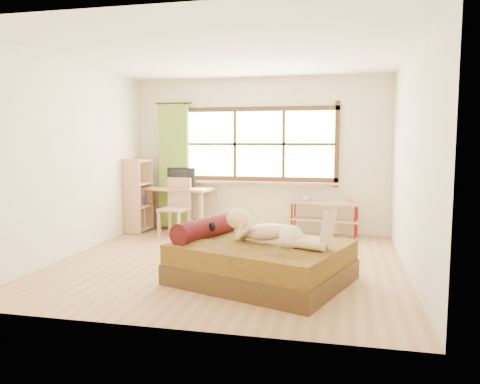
% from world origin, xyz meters
% --- Properties ---
extents(floor, '(4.50, 4.50, 0.00)m').
position_xyz_m(floor, '(0.00, 0.00, 0.00)').
color(floor, '#9E754C').
rests_on(floor, ground).
extents(ceiling, '(4.50, 4.50, 0.00)m').
position_xyz_m(ceiling, '(0.00, 0.00, 2.70)').
color(ceiling, white).
rests_on(ceiling, wall_back).
extents(wall_back, '(4.50, 0.00, 4.50)m').
position_xyz_m(wall_back, '(0.00, 2.25, 1.35)').
color(wall_back, silver).
rests_on(wall_back, floor).
extents(wall_front, '(4.50, 0.00, 4.50)m').
position_xyz_m(wall_front, '(0.00, -2.25, 1.35)').
color(wall_front, silver).
rests_on(wall_front, floor).
extents(wall_left, '(0.00, 4.50, 4.50)m').
position_xyz_m(wall_left, '(-2.25, 0.00, 1.35)').
color(wall_left, silver).
rests_on(wall_left, floor).
extents(wall_right, '(0.00, 4.50, 4.50)m').
position_xyz_m(wall_right, '(2.25, 0.00, 1.35)').
color(wall_right, silver).
rests_on(wall_right, floor).
extents(window, '(2.80, 0.16, 1.46)m').
position_xyz_m(window, '(0.00, 2.22, 1.51)').
color(window, '#FFEDBF').
rests_on(window, wall_back).
extents(curtain, '(0.55, 0.10, 2.20)m').
position_xyz_m(curtain, '(-1.55, 2.13, 1.15)').
color(curtain, '#508925').
rests_on(curtain, wall_back).
extents(bed, '(2.20, 1.98, 0.69)m').
position_xyz_m(bed, '(0.53, -0.72, 0.25)').
color(bed, '#331D0F').
rests_on(bed, floor).
extents(woman, '(1.32, 0.77, 0.55)m').
position_xyz_m(woman, '(0.72, -0.78, 0.73)').
color(woman, '#D3B188').
rests_on(woman, bed).
extents(kitten, '(0.29, 0.19, 0.22)m').
position_xyz_m(kitten, '(-0.15, -0.63, 0.56)').
color(kitten, black).
rests_on(kitten, bed).
extents(desk, '(1.31, 0.74, 0.78)m').
position_xyz_m(desk, '(-1.43, 1.95, 0.68)').
color(desk, tan).
rests_on(desk, floor).
extents(monitor, '(0.61, 0.16, 0.35)m').
position_xyz_m(monitor, '(-1.43, 2.00, 0.95)').
color(monitor, black).
rests_on(monitor, desk).
extents(chair, '(0.49, 0.49, 0.98)m').
position_xyz_m(chair, '(-1.31, 1.59, 0.54)').
color(chair, tan).
rests_on(chair, floor).
extents(pipe_shelf, '(1.19, 0.45, 0.66)m').
position_xyz_m(pipe_shelf, '(1.16, 2.07, 0.43)').
color(pipe_shelf, tan).
rests_on(pipe_shelf, floor).
extents(cup, '(0.15, 0.15, 0.10)m').
position_xyz_m(cup, '(0.85, 2.07, 0.63)').
color(cup, gray).
rests_on(cup, pipe_shelf).
extents(book, '(0.17, 0.22, 0.02)m').
position_xyz_m(book, '(1.35, 2.07, 0.59)').
color(book, gray).
rests_on(book, pipe_shelf).
extents(bookshelf, '(0.32, 0.56, 1.29)m').
position_xyz_m(bookshelf, '(-2.08, 1.74, 0.65)').
color(bookshelf, tan).
rests_on(bookshelf, floor).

